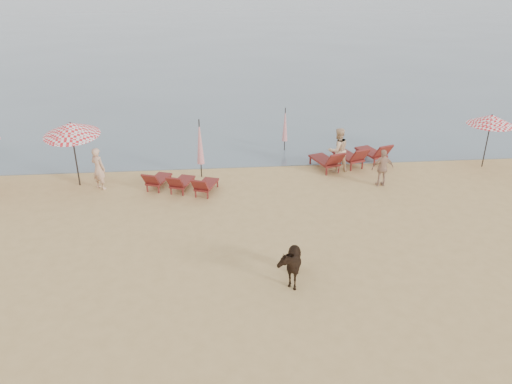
# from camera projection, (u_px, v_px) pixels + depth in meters

# --- Properties ---
(ground) EXTENTS (120.00, 120.00, 0.00)m
(ground) POSITION_uv_depth(u_px,v_px,m) (273.00, 308.00, 13.21)
(ground) COLOR tan
(ground) RESTS_ON ground
(sea) EXTENTS (160.00, 140.00, 0.06)m
(sea) POSITION_uv_depth(u_px,v_px,m) (217.00, 15.00, 85.51)
(sea) COLOR #51606B
(sea) RESTS_ON ground
(lounger_cluster_left) EXTENTS (3.05, 2.40, 0.59)m
(lounger_cluster_left) POSITION_uv_depth(u_px,v_px,m) (180.00, 182.00, 19.76)
(lounger_cluster_left) COLOR maroon
(lounger_cluster_left) RESTS_ON ground
(lounger_cluster_right) EXTENTS (3.66, 2.84, 0.71)m
(lounger_cluster_right) POSITION_uv_depth(u_px,v_px,m) (351.00, 156.00, 22.17)
(lounger_cluster_right) COLOR maroon
(lounger_cluster_right) RESTS_ON ground
(umbrella_open_left_b) EXTENTS (2.18, 2.22, 2.78)m
(umbrella_open_left_b) POSITION_uv_depth(u_px,v_px,m) (71.00, 129.00, 19.49)
(umbrella_open_left_b) COLOR black
(umbrella_open_left_b) RESTS_ON ground
(umbrella_open_right) EXTENTS (1.98, 1.98, 2.41)m
(umbrella_open_right) POSITION_uv_depth(u_px,v_px,m) (491.00, 120.00, 21.43)
(umbrella_open_right) COLOR black
(umbrella_open_right) RESTS_ON ground
(umbrella_closed_left) EXTENTS (0.31, 0.31, 2.54)m
(umbrella_closed_left) POSITION_uv_depth(u_px,v_px,m) (200.00, 142.00, 20.64)
(umbrella_closed_left) COLOR black
(umbrella_closed_left) RESTS_ON ground
(umbrella_closed_right) EXTENTS (0.26, 0.26, 2.14)m
(umbrella_closed_right) POSITION_uv_depth(u_px,v_px,m) (285.00, 125.00, 23.65)
(umbrella_closed_right) COLOR black
(umbrella_closed_right) RESTS_ON ground
(cow) EXTENTS (0.90, 1.57, 1.25)m
(cow) POSITION_uv_depth(u_px,v_px,m) (289.00, 262.00, 14.13)
(cow) COLOR black
(cow) RESTS_ON ground
(beachgoer_left) EXTENTS (0.76, 0.70, 1.74)m
(beachgoer_left) POSITION_uv_depth(u_px,v_px,m) (99.00, 169.00, 19.83)
(beachgoer_left) COLOR tan
(beachgoer_left) RESTS_ON ground
(beachgoer_right_a) EXTENTS (1.14, 1.00, 1.96)m
(beachgoer_right_a) POSITION_uv_depth(u_px,v_px,m) (338.00, 150.00, 21.44)
(beachgoer_right_a) COLOR #D7AF86
(beachgoer_right_a) RESTS_ON ground
(beachgoer_right_b) EXTENTS (0.92, 0.41, 1.55)m
(beachgoer_right_b) POSITION_uv_depth(u_px,v_px,m) (383.00, 168.00, 20.14)
(beachgoer_right_b) COLOR tan
(beachgoer_right_b) RESTS_ON ground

